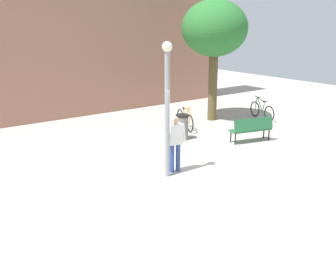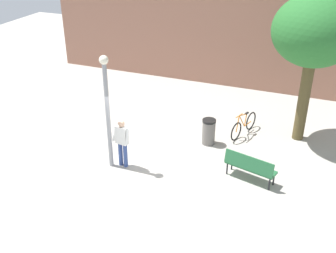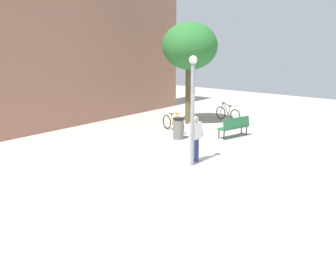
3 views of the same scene
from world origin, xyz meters
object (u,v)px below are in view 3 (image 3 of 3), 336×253
person_by_lamppost (195,136)px  park_bench (235,126)px  bicycle_orange (173,123)px  bicycle_green (228,114)px  trash_bin (178,128)px  lamppost (193,103)px  plaza_tree (190,47)px

person_by_lamppost → park_bench: 4.10m
park_bench → bicycle_orange: size_ratio=0.96×
bicycle_green → trash_bin: 4.91m
person_by_lamppost → bicycle_orange: person_by_lamppost is taller
lamppost → park_bench: 4.77m
plaza_tree → bicycle_green: 4.24m
lamppost → park_bench: bearing=10.3°
trash_bin → person_by_lamppost: bearing=-131.8°
plaza_tree → park_bench: bearing=-108.6°
lamppost → trash_bin: lamppost is taller
trash_bin → plaza_tree: bearing=28.3°
lamppost → bicycle_orange: size_ratio=2.17×
person_by_lamppost → plaza_tree: plaza_tree is taller
park_bench → trash_bin: trash_bin is taller
bicycle_orange → bicycle_green: 3.94m
lamppost → bicycle_green: bearing=21.5°
lamppost → plaza_tree: bearing=37.0°
bicycle_orange → bicycle_green: bearing=-11.0°
plaza_tree → bicycle_orange: size_ratio=3.00×
person_by_lamppost → bicycle_orange: size_ratio=0.96×
bicycle_green → trash_bin: size_ratio=1.85×
person_by_lamppost → lamppost: bearing=-161.3°
person_by_lamppost → trash_bin: 3.32m
park_bench → person_by_lamppost: bearing=-170.5°
bicycle_orange → trash_bin: size_ratio=1.83×
person_by_lamppost → trash_bin: person_by_lamppost is taller
park_bench → bicycle_green: (3.06, 2.14, -0.16)m
lamppost → person_by_lamppost: (0.38, 0.13, -1.25)m
park_bench → plaza_tree: 4.93m
lamppost → plaza_tree: (5.53, 4.18, 1.75)m
park_bench → plaza_tree: plaza_tree is taller
lamppost → bicycle_orange: lamppost is taller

